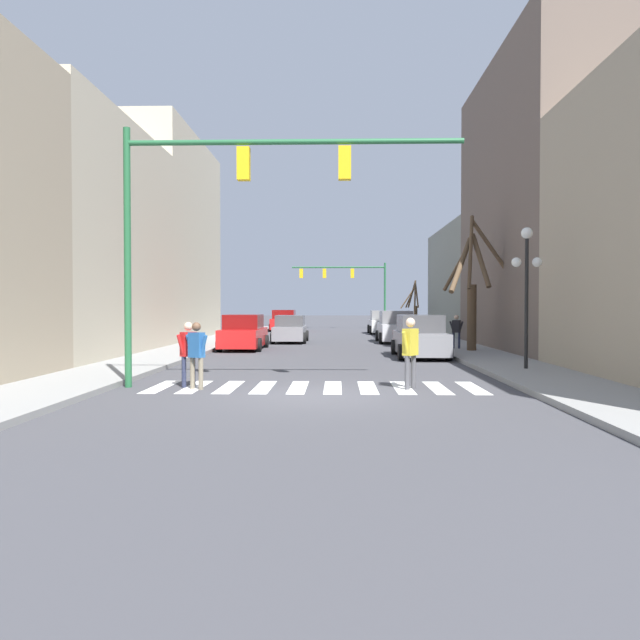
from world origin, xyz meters
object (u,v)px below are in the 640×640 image
object	(u,v)px
car_driving_toward_lane	(290,330)
pedestrian_waiting_at_curb	(410,347)
car_driving_away_lane	(244,333)
pedestrian_near_right_corner	(188,349)
traffic_signal_far	(349,279)
street_tree_left_far	(414,307)
car_parked_left_mid	(396,328)
car_at_intersection	(284,321)
traffic_signal_near	(226,195)
street_tree_left_mid	(473,287)
street_lamp_right_corner	(527,269)
car_parked_right_near	(420,338)
pedestrian_on_left_sidewalk	(197,350)
pedestrian_crossing_street	(456,329)
car_parked_right_far	(382,323)

from	to	relation	value
car_driving_toward_lane	pedestrian_waiting_at_curb	bearing A→B (deg)	12.88
car_driving_away_lane	pedestrian_near_right_corner	distance (m)	13.83
traffic_signal_far	street_tree_left_far	world-z (taller)	traffic_signal_far
car_parked_left_mid	car_at_intersection	world-z (taller)	car_parked_left_mid
traffic_signal_near	car_driving_toward_lane	xyz separation A→B (m)	(0.14, 19.87, -4.23)
car_at_intersection	street_tree_left_mid	distance (m)	26.75
street_lamp_right_corner	car_parked_left_mid	bearing A→B (deg)	98.95
street_lamp_right_corner	street_tree_left_far	bearing A→B (deg)	90.07
pedestrian_near_right_corner	car_parked_right_near	bearing A→B (deg)	3.24
car_driving_toward_lane	pedestrian_near_right_corner	size ratio (longest dim) A/B	2.69
car_at_intersection	pedestrian_on_left_sidewalk	world-z (taller)	car_at_intersection
car_parked_right_near	street_tree_left_far	xyz separation A→B (m)	(2.50, 22.29, 1.19)
pedestrian_crossing_street	street_tree_left_far	world-z (taller)	street_tree_left_far
car_parked_right_far	car_driving_away_lane	bearing A→B (deg)	155.30
car_parked_right_far	car_parked_left_mid	world-z (taller)	car_parked_left_mid
street_tree_left_mid	car_parked_right_near	bearing A→B (deg)	-145.18
pedestrian_near_right_corner	street_tree_left_mid	xyz separation A→B (m)	(9.80, 11.29, 1.92)
car_driving_away_lane	car_driving_toward_lane	size ratio (longest dim) A/B	1.03
street_lamp_right_corner	street_tree_left_far	xyz separation A→B (m)	(-0.03, 28.21, -1.27)
car_parked_right_far	street_lamp_right_corner	bearing A→B (deg)	-174.70
car_parked_left_mid	pedestrian_waiting_at_curb	xyz separation A→B (m)	(-1.51, -20.13, 0.23)
car_parked_left_mid	car_driving_toward_lane	bearing A→B (deg)	91.13
traffic_signal_far	car_driving_away_lane	size ratio (longest dim) A/B	1.81
traffic_signal_far	car_driving_toward_lane	world-z (taller)	traffic_signal_far
pedestrian_crossing_street	pedestrian_near_right_corner	bearing A→B (deg)	-100.13
car_driving_away_lane	pedestrian_on_left_sidewalk	bearing A→B (deg)	-176.16
car_parked_right_far	pedestrian_on_left_sidewalk	xyz separation A→B (m)	(-6.96, -31.44, 0.19)
car_driving_toward_lane	pedestrian_on_left_sidewalk	world-z (taller)	pedestrian_on_left_sidewalk
car_parked_right_far	pedestrian_crossing_street	bearing A→B (deg)	-173.47
car_driving_toward_lane	pedestrian_near_right_corner	bearing A→B (deg)	-3.36
street_tree_left_far	street_tree_left_mid	distance (m)	20.55
pedestrian_waiting_at_curb	street_tree_left_mid	bearing A→B (deg)	-162.92
car_parked_right_near	pedestrian_waiting_at_curb	world-z (taller)	pedestrian_waiting_at_curb
pedestrian_crossing_street	pedestrian_waiting_at_curb	distance (m)	13.46
street_tree_left_mid	car_parked_left_mid	bearing A→B (deg)	106.58
pedestrian_on_left_sidewalk	street_tree_left_mid	world-z (taller)	street_tree_left_mid
pedestrian_on_left_sidewalk	pedestrian_waiting_at_curb	size ratio (longest dim) A/B	0.94
car_parked_left_mid	pedestrian_crossing_street	world-z (taller)	car_parked_left_mid
street_tree_left_far	car_parked_right_near	bearing A→B (deg)	-96.41
car_parked_left_mid	pedestrian_on_left_sidewalk	size ratio (longest dim) A/B	2.84
traffic_signal_far	pedestrian_near_right_corner	world-z (taller)	traffic_signal_far
car_at_intersection	street_tree_left_mid	world-z (taller)	street_tree_left_mid
traffic_signal_near	street_lamp_right_corner	distance (m)	9.69
traffic_signal_far	car_at_intersection	xyz separation A→B (m)	(-5.51, -4.59, -3.70)
traffic_signal_far	pedestrian_near_right_corner	distance (m)	40.89
car_driving_away_lane	street_tree_left_far	bearing A→B (deg)	-30.07
pedestrian_near_right_corner	car_at_intersection	bearing A→B (deg)	41.53
traffic_signal_far	pedestrian_waiting_at_curb	size ratio (longest dim) A/B	4.69
pedestrian_near_right_corner	street_tree_left_mid	size ratio (longest dim) A/B	0.29
car_parked_right_far	car_driving_toward_lane	xyz separation A→B (m)	(-6.11, -11.26, -0.08)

